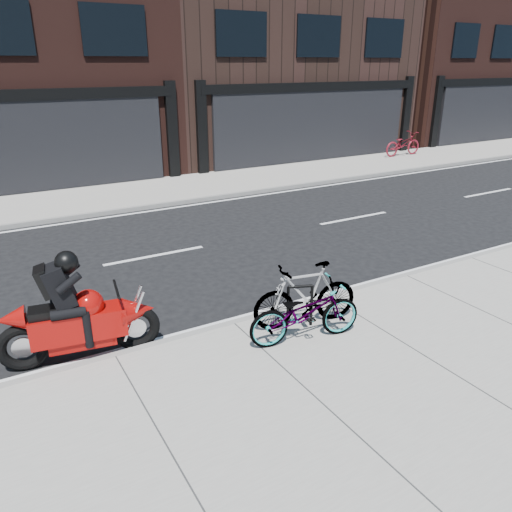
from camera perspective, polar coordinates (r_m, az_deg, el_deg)
ground at (r=10.12m, az=-7.73°, el=-3.54°), size 120.00×120.00×0.00m
sidewalk_near at (r=6.42m, az=10.86°, el=-19.41°), size 60.00×6.00×0.13m
sidewalk_far at (r=17.16m, az=-17.87°, el=6.26°), size 60.00×3.50×0.13m
building_mideast at (r=26.74m, az=0.11°, el=25.64°), size 12.00×10.00×12.50m
building_east at (r=34.36m, az=19.42°, el=24.01°), size 10.00×10.00×13.00m
bike_rack at (r=8.19m, az=5.04°, el=-5.27°), size 0.41×0.20×0.74m
bicycle_front at (r=7.78m, az=5.63°, el=-6.44°), size 1.91×0.95×0.96m
bicycle_rear at (r=8.20m, az=5.68°, el=-4.43°), size 1.87×0.85×1.08m
motorcycle at (r=7.85m, az=-18.89°, el=-6.43°), size 2.35×0.82×1.76m
bicycle_far at (r=24.70m, az=16.44°, el=12.19°), size 2.06×0.73×1.08m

